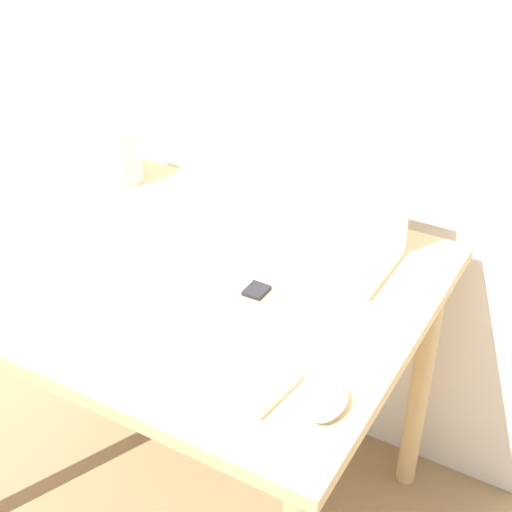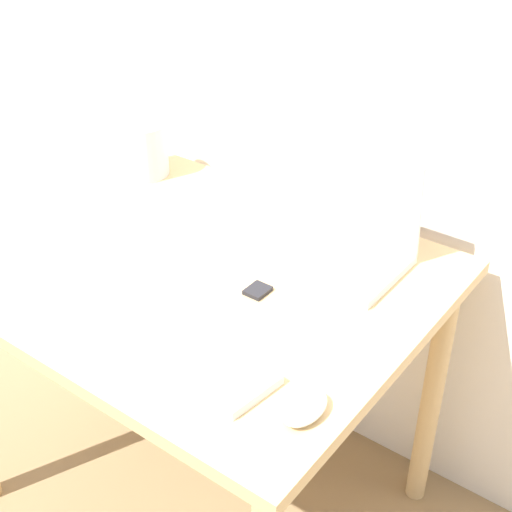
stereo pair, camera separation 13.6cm
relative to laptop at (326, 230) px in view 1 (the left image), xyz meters
The scene contains 6 objects.
desk 0.35m from the laptop, 136.09° to the right, with size 1.02×0.80×0.74m.
laptop is the anchor object (origin of this frame).
keyboard 0.45m from the laptop, 100.36° to the right, with size 0.45×0.18×0.02m.
mouse 0.49m from the laptop, 64.27° to the right, with size 0.06×0.10×0.03m.
vase 0.62m from the laptop, behind, with size 0.13×0.13×0.20m.
mp3_player 0.23m from the laptop, 102.89° to the right, with size 0.04×0.05×0.01m.
Camera 1 is at (0.77, -0.62, 1.57)m, focal length 50.00 mm.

